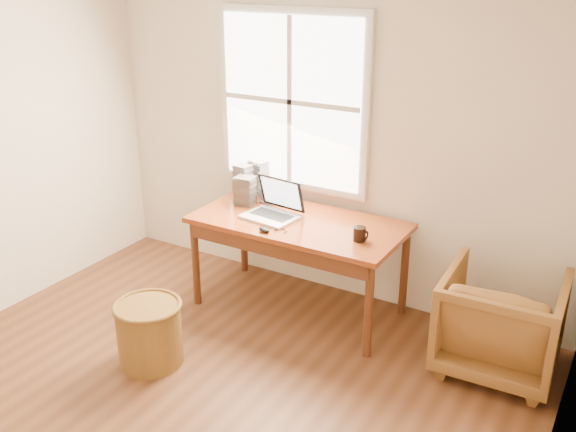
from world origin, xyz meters
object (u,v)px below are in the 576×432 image
armchair (501,322)px  coffee_mug (360,234)px  desk (299,223)px  laptop (269,202)px  cd_stack_a (259,178)px  wicker_stool (150,334)px

armchair → coffee_mug: bearing=2.9°
desk → coffee_mug: (0.55, -0.11, 0.07)m
desk → laptop: size_ratio=4.16×
cd_stack_a → wicker_stool: bearing=-87.5°
laptop → cd_stack_a: bearing=137.5°
wicker_stool → cd_stack_a: cd_stack_a is taller
desk → cd_stack_a: (-0.58, 0.35, 0.16)m
coffee_mug → cd_stack_a: cd_stack_a is taller
wicker_stool → coffee_mug: coffee_mug is taller
coffee_mug → laptop: bearing=-176.4°
coffee_mug → wicker_stool: bearing=-129.8°
laptop → cd_stack_a: cd_stack_a is taller
desk → armchair: desk is taller
armchair → wicker_stool: bearing=26.6°
desk → cd_stack_a: cd_stack_a is taller
desk → armchair: (1.55, -0.02, -0.38)m
armchair → coffee_mug: (-1.00, -0.09, 0.45)m
desk → armchair: size_ratio=2.08×
armchair → cd_stack_a: 2.23m
armchair → desk: bearing=-2.9°
wicker_stool → coffee_mug: bearing=44.4°
armchair → coffee_mug: coffee_mug is taller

